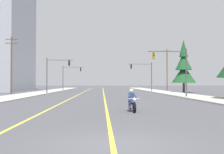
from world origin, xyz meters
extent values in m
plane|color=#47474C|center=(0.00, 0.00, 0.00)|extent=(400.00, 400.00, 0.00)
cube|color=yellow|center=(-0.08, 45.00, 0.00)|extent=(0.16, 100.00, 0.01)
cube|color=yellow|center=(-4.11, 45.00, 0.00)|extent=(0.16, 100.00, 0.01)
cube|color=#ADA89E|center=(11.67, 40.00, 0.07)|extent=(4.40, 110.00, 0.14)
cube|color=#ADA89E|center=(-11.67, 40.00, 0.07)|extent=(4.40, 110.00, 0.14)
cylinder|color=black|center=(1.61, 8.64, 0.32)|extent=(0.16, 0.65, 0.64)
cylinder|color=black|center=(1.50, 10.19, 0.32)|extent=(0.16, 0.65, 0.64)
cylinder|color=silver|center=(1.60, 8.74, 0.64)|extent=(0.09, 0.33, 0.68)
sphere|color=white|center=(1.61, 8.59, 0.82)|extent=(0.20, 0.20, 0.20)
cylinder|color=silver|center=(1.60, 8.79, 0.87)|extent=(0.70, 0.09, 0.04)
ellipsoid|color=navy|center=(1.56, 9.30, 0.60)|extent=(0.36, 0.58, 0.28)
cube|color=silver|center=(1.55, 9.42, 0.37)|extent=(0.27, 0.46, 0.24)
cube|color=black|center=(1.53, 9.74, 0.54)|extent=(0.31, 0.54, 0.12)
cube|color=navy|center=(1.50, 10.14, 0.62)|extent=(0.22, 0.37, 0.08)
cylinder|color=silver|center=(1.39, 9.81, 0.30)|extent=(0.12, 0.55, 0.08)
cube|color=navy|center=(1.53, 9.70, 0.92)|extent=(0.38, 0.26, 0.56)
sphere|color=silver|center=(1.54, 9.68, 1.33)|extent=(0.26, 0.26, 0.26)
cylinder|color=navy|center=(1.68, 9.57, 0.54)|extent=(0.17, 0.45, 0.30)
cylinder|color=navy|center=(1.72, 9.39, 0.24)|extent=(0.12, 0.16, 0.35)
cylinder|color=navy|center=(1.75, 9.45, 1.02)|extent=(0.14, 0.53, 0.27)
cylinder|color=navy|center=(1.40, 9.55, 0.54)|extent=(0.17, 0.45, 0.30)
cylinder|color=navy|center=(1.40, 9.37, 0.24)|extent=(0.12, 0.16, 0.35)
cylinder|color=navy|center=(1.35, 9.42, 1.02)|extent=(0.14, 0.53, 0.27)
cylinder|color=#47474C|center=(10.31, 26.35, 3.10)|extent=(0.18, 0.18, 6.20)
cylinder|color=#47474C|center=(7.85, 26.27, 5.85)|extent=(4.93, 0.27, 0.11)
cube|color=#B79319|center=(6.12, 26.21, 5.30)|extent=(0.31, 0.25, 0.90)
sphere|color=black|center=(6.13, 26.06, 5.60)|extent=(0.18, 0.18, 0.18)
sphere|color=black|center=(6.13, 26.06, 5.30)|extent=(0.18, 0.18, 0.18)
sphere|color=green|center=(6.13, 26.06, 5.00)|extent=(0.18, 0.18, 0.18)
cylinder|color=#47474C|center=(-9.95, 40.02, 3.10)|extent=(0.18, 0.18, 6.20)
cylinder|color=#47474C|center=(-7.67, 39.93, 5.85)|extent=(4.55, 0.29, 0.11)
cube|color=black|center=(-6.08, 39.86, 5.30)|extent=(0.31, 0.25, 0.90)
sphere|color=black|center=(-6.07, 40.02, 5.60)|extent=(0.18, 0.18, 0.18)
sphere|color=black|center=(-6.07, 40.02, 5.30)|extent=(0.18, 0.18, 0.18)
sphere|color=green|center=(-6.07, 40.02, 5.00)|extent=(0.18, 0.18, 0.18)
cylinder|color=#47474C|center=(10.10, 49.72, 3.10)|extent=(0.18, 0.18, 6.20)
cylinder|color=#47474C|center=(7.54, 49.55, 5.85)|extent=(5.13, 0.46, 0.11)
cube|color=black|center=(5.75, 49.43, 5.30)|extent=(0.32, 0.26, 0.90)
sphere|color=black|center=(5.76, 49.27, 5.60)|extent=(0.18, 0.18, 0.18)
sphere|color=black|center=(5.76, 49.27, 5.30)|extent=(0.18, 0.18, 0.18)
sphere|color=green|center=(5.76, 49.27, 5.00)|extent=(0.18, 0.18, 0.18)
cylinder|color=#47474C|center=(-10.18, 61.59, 3.10)|extent=(0.18, 0.18, 6.20)
cylinder|color=#47474C|center=(-7.59, 61.70, 5.85)|extent=(5.20, 0.33, 0.11)
cube|color=black|center=(-5.77, 61.78, 5.30)|extent=(0.31, 0.25, 0.90)
sphere|color=black|center=(-5.78, 61.94, 5.60)|extent=(0.18, 0.18, 0.18)
sphere|color=black|center=(-5.78, 61.94, 5.30)|extent=(0.18, 0.18, 0.18)
sphere|color=green|center=(-5.78, 61.94, 5.00)|extent=(0.18, 0.18, 0.18)
cylinder|color=brown|center=(-15.37, 37.89, 4.75)|extent=(0.26, 0.26, 9.50)
cube|color=brown|center=(-15.37, 37.89, 9.10)|extent=(1.97, 0.12, 0.12)
cylinder|color=slate|center=(-16.20, 37.89, 9.20)|extent=(0.08, 0.08, 0.12)
cylinder|color=slate|center=(-14.54, 37.89, 9.20)|extent=(0.08, 0.08, 0.12)
cube|color=brown|center=(-15.37, 37.89, 8.45)|extent=(2.02, 0.12, 0.12)
cylinder|color=slate|center=(-16.22, 37.89, 8.55)|extent=(0.08, 0.08, 0.12)
cylinder|color=slate|center=(-14.52, 37.89, 8.55)|extent=(0.08, 0.08, 0.12)
cylinder|color=brown|center=(15.06, 56.68, 4.94)|extent=(0.26, 0.26, 9.88)
cube|color=brown|center=(15.06, 56.68, 9.48)|extent=(2.07, 0.12, 0.12)
cylinder|color=slate|center=(14.19, 56.68, 9.58)|extent=(0.08, 0.08, 0.12)
cylinder|color=slate|center=(15.93, 56.68, 9.58)|extent=(0.08, 0.08, 0.12)
cylinder|color=#4C3828|center=(15.32, 44.25, 0.95)|extent=(0.42, 0.42, 1.90)
cone|color=#194C23|center=(15.32, 44.25, 3.56)|extent=(4.64, 4.64, 3.32)
cone|color=#194C23|center=(15.32, 44.25, 6.05)|extent=(3.15, 3.15, 3.32)
cone|color=#194C23|center=(15.32, 44.25, 8.55)|extent=(1.67, 1.67, 3.32)
camera|label=1|loc=(-0.40, -8.40, 1.84)|focal=44.47mm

